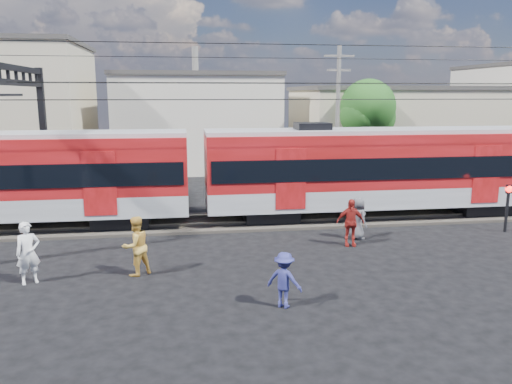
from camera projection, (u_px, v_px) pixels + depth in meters
ground at (291, 288)px, 14.98m from camera, size 120.00×120.00×0.00m
track_bed at (254, 221)px, 22.74m from camera, size 70.00×3.40×0.12m
rail_near at (256, 222)px, 21.99m from camera, size 70.00×0.12×0.12m
rail_far at (251, 214)px, 23.44m from camera, size 70.00×0.12×0.12m
commuter_train at (383, 167)px, 23.14m from camera, size 50.30×3.08×4.17m
catenary at (46, 109)px, 20.54m from camera, size 70.00×9.30×7.52m
building_midwest at (197, 120)px, 40.21m from camera, size 12.24×12.24×7.30m
building_mideast at (400, 127)px, 39.64m from camera, size 16.32×10.20×6.30m
utility_pole_mid at (337, 115)px, 29.51m from camera, size 1.80×0.24×8.50m
tree_near at (370, 110)px, 32.94m from camera, size 3.82×3.64×6.72m
pedestrian_a at (28, 253)px, 15.22m from camera, size 0.84×0.74×1.94m
pedestrian_b at (136, 246)px, 15.92m from camera, size 1.19×1.15×1.93m
pedestrian_c at (284, 280)px, 13.55m from camera, size 1.15×1.04×1.55m
pedestrian_d at (350, 223)px, 19.03m from camera, size 1.12×0.56×1.83m
pedestrian_e at (358, 218)px, 19.94m from camera, size 0.81×0.97×1.69m
crossing_signal at (508, 199)px, 20.88m from camera, size 0.29×0.29×2.02m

